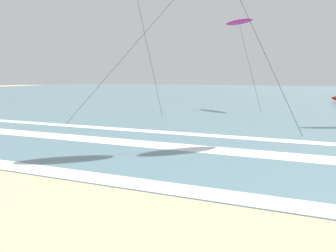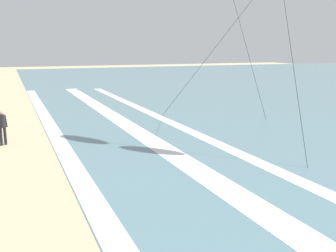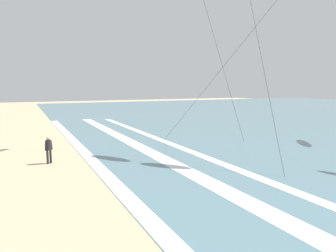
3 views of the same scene
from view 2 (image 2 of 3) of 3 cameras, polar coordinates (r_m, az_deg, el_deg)
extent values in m
cube|color=white|center=(14.47, -13.69, -6.34)|extent=(56.07, 0.74, 0.01)
cube|color=white|center=(15.89, 0.90, -4.37)|extent=(55.61, 1.10, 0.01)
cube|color=white|center=(17.60, 7.92, -2.88)|extent=(52.38, 0.69, 0.01)
cylinder|color=#232328|center=(18.98, -23.64, -1.47)|extent=(0.13, 0.13, 0.82)
cylinder|color=#232328|center=(19.07, -23.11, -1.37)|extent=(0.13, 0.13, 0.82)
cylinder|color=#232328|center=(18.89, -23.55, 0.65)|extent=(0.32, 0.32, 0.58)
cylinder|color=#232328|center=(18.98, -23.05, 0.66)|extent=(0.14, 0.16, 0.56)
sphere|color=tan|center=(18.82, -23.64, 1.80)|extent=(0.21, 0.21, 0.21)
cylinder|color=#333333|center=(22.02, 11.41, 16.71)|extent=(10.14, 5.54, 12.86)
cylinder|color=#333333|center=(17.50, 17.08, 16.43)|extent=(5.95, 1.89, 12.02)
camera|label=1|loc=(12.69, -42.45, 0.95)|focal=31.08mm
camera|label=3|loc=(1.75, -123.02, -0.92)|focal=32.61mm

